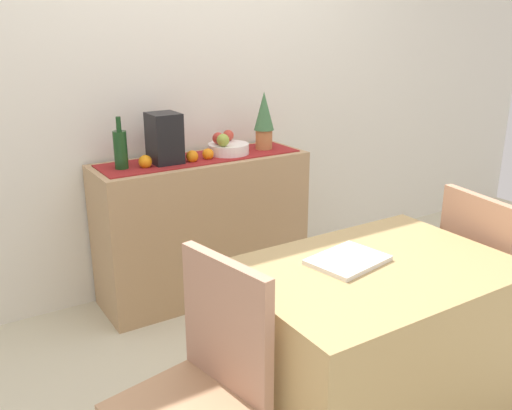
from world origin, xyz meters
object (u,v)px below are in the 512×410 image
Objects in this scene: open_book at (348,260)px; fruit_bowl at (228,149)px; wine_bottle at (121,149)px; chair_by_corner at (491,321)px; coffee_maker at (164,139)px; sideboard_console at (204,227)px; dining_table at (369,352)px; potted_plant at (264,119)px.

fruit_bowl is at bearing 68.41° from open_book.
open_book is (0.39, -1.38, -0.21)m from wine_bottle.
fruit_bowl reaches higher than chair_by_corner.
coffee_maker reaches higher than fruit_bowl.
sideboard_console is 1.65m from chair_by_corner.
fruit_bowl is 1.56m from dining_table.
wine_bottle is 1.45m from open_book.
open_book is (-0.52, -1.38, -0.29)m from potted_plant.
dining_table is 0.39m from open_book.
wine_bottle is 1.01× the size of open_book.
dining_table is at bearing -107.17° from potted_plant.
sideboard_console is 4.43× the size of wine_bottle.
coffee_maker is (-0.40, 0.00, 0.10)m from fruit_bowl.
potted_plant is 0.34× the size of dining_table.
wine_bottle is at bearing -180.00° from fruit_bowl.
fruit_bowl is at bearing 111.68° from chair_by_corner.
coffee_maker reaches higher than dining_table.
potted_plant is at bearing 102.69° from chair_by_corner.
dining_table is 3.67× the size of open_book.
sideboard_console is 1.42m from open_book.
sideboard_console is 3.54× the size of potted_plant.
fruit_bowl is at bearing 0.00° from sideboard_console.
coffee_maker is at bearing 180.00° from fruit_bowl.
open_book is (-0.27, -1.38, -0.13)m from fruit_bowl.
potted_plant is at bearing 0.00° from sideboard_console.
wine_bottle reaches higher than open_book.
coffee_maker is 1.00× the size of open_book.
wine_bottle is (-0.47, -0.00, 0.53)m from sideboard_console.
coffee_maker is 0.66m from potted_plant.
potted_plant is at bearing 0.00° from coffee_maker.
dining_table is at bearing -179.83° from chair_by_corner.
wine_bottle is at bearing 130.26° from chair_by_corner.
chair_by_corner is at bearing -77.31° from potted_plant.
fruit_bowl is (0.18, 0.00, 0.46)m from sideboard_console.
potted_plant is 1.67m from dining_table.
sideboard_console is 4.49× the size of open_book.
sideboard_console is 1.46m from dining_table.
fruit_bowl is 0.86× the size of wine_bottle.
sideboard_console is at bearing 0.00° from coffee_maker.
wine_bottle is 0.31× the size of chair_by_corner.
wine_bottle is 0.25m from coffee_maker.
sideboard_console is 0.75m from potted_plant.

